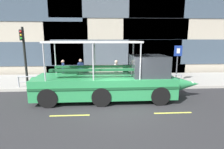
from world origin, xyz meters
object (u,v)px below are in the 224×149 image
at_px(traffic_light_pole, 24,51).
at_px(pedestrian_mid_left, 116,69).
at_px(pedestrian_mid_right, 81,68).
at_px(pedestrian_near_stern, 63,69).
at_px(duck_tour_boat, 115,81).
at_px(parking_sign, 178,58).
at_px(pedestrian_near_bow, 146,68).

height_order(traffic_light_pole, pedestrian_mid_left, traffic_light_pole).
xyz_separation_m(pedestrian_mid_right, pedestrian_near_stern, (-1.32, -0.04, -0.03)).
height_order(duck_tour_boat, pedestrian_near_stern, duck_tour_boat).
bearing_deg(duck_tour_boat, pedestrian_mid_left, 83.69).
bearing_deg(pedestrian_mid_right, pedestrian_mid_left, -14.43).
relative_size(parking_sign, pedestrian_near_bow, 1.56).
xyz_separation_m(pedestrian_mid_left, pedestrian_mid_right, (-2.67, 0.69, 0.02)).
distance_m(parking_sign, pedestrian_near_stern, 8.62).
bearing_deg(parking_sign, pedestrian_near_bow, 172.26).
bearing_deg(pedestrian_near_stern, parking_sign, -4.82).
xyz_separation_m(parking_sign, pedestrian_mid_right, (-7.22, 0.76, -0.82)).
relative_size(pedestrian_near_bow, pedestrian_near_stern, 1.04).
bearing_deg(traffic_light_pole, pedestrian_mid_right, 12.97).
xyz_separation_m(traffic_light_pole, pedestrian_near_stern, (2.42, 0.83, -1.43)).
distance_m(pedestrian_near_bow, pedestrian_mid_right, 4.96).
distance_m(duck_tour_boat, pedestrian_near_bow, 4.17).
height_order(parking_sign, pedestrian_near_stern, parking_sign).
bearing_deg(duck_tour_boat, pedestrian_near_stern, 134.94).
height_order(parking_sign, pedestrian_near_bow, parking_sign).
relative_size(pedestrian_near_bow, pedestrian_mid_right, 1.01).
relative_size(pedestrian_mid_left, pedestrian_mid_right, 0.98).
bearing_deg(pedestrian_near_bow, duck_tour_boat, -128.70).
bearing_deg(pedestrian_near_bow, pedestrian_mid_right, 174.82).
relative_size(duck_tour_boat, pedestrian_near_bow, 5.38).
relative_size(parking_sign, duck_tour_boat, 0.29).
height_order(traffic_light_pole, duck_tour_boat, traffic_light_pole).
bearing_deg(pedestrian_mid_left, pedestrian_mid_right, 165.57).
relative_size(duck_tour_boat, pedestrian_mid_right, 5.45).
bearing_deg(traffic_light_pole, parking_sign, 0.54).
distance_m(pedestrian_mid_right, pedestrian_near_stern, 1.32).
bearing_deg(duck_tour_boat, traffic_light_pole, 154.95).
bearing_deg(pedestrian_near_stern, traffic_light_pole, -161.17).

